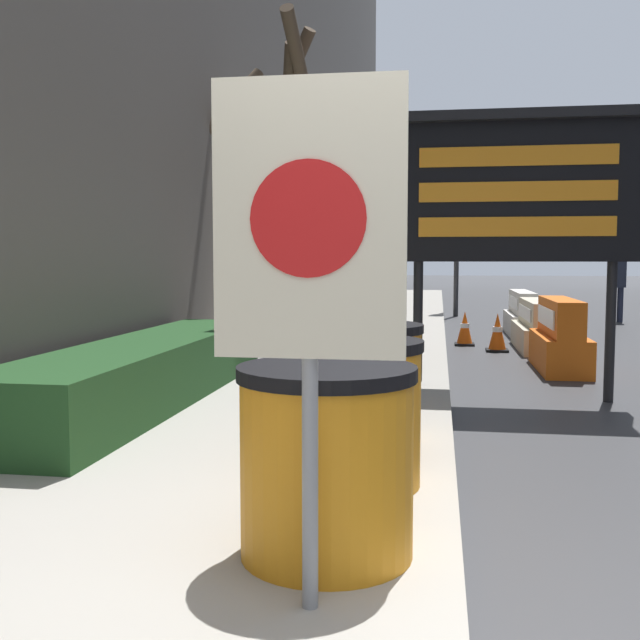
# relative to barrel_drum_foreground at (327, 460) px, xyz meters

# --- Properties ---
(sidewalk_left) EXTENTS (3.32, 56.00, 0.16)m
(sidewalk_left) POSITION_rel_barrel_drum_foreground_xyz_m (-1.07, -0.65, -0.50)
(sidewalk_left) COLOR #A39E93
(sidewalk_left) RESTS_ON ground_plane
(hedge_strip) EXTENTS (0.90, 4.66, 0.55)m
(hedge_strip) POSITION_rel_barrel_drum_foreground_xyz_m (-2.12, 3.23, -0.14)
(hedge_strip) COLOR #1E421E
(hedge_strip) RESTS_ON sidewalk_left
(bare_tree) EXTENTS (2.13, 2.17, 4.39)m
(bare_tree) POSITION_rel_barrel_drum_foreground_xyz_m (-2.06, 6.84, 1.76)
(bare_tree) COLOR #4C3D2D
(bare_tree) RESTS_ON sidewalk_left
(barrel_drum_foreground) EXTENTS (0.78, 0.78, 0.84)m
(barrel_drum_foreground) POSITION_rel_barrel_drum_foreground_xyz_m (0.00, 0.00, 0.00)
(barrel_drum_foreground) COLOR orange
(barrel_drum_foreground) RESTS_ON sidewalk_left
(barrel_drum_middle) EXTENTS (0.78, 0.78, 0.84)m
(barrel_drum_middle) POSITION_rel_barrel_drum_foreground_xyz_m (0.01, 1.04, 0.00)
(barrel_drum_middle) COLOR orange
(barrel_drum_middle) RESTS_ON sidewalk_left
(barrel_drum_back) EXTENTS (0.78, 0.78, 0.84)m
(barrel_drum_back) POSITION_rel_barrel_drum_foreground_xyz_m (-0.02, 2.07, 0.00)
(barrel_drum_back) COLOR orange
(barrel_drum_back) RESTS_ON sidewalk_left
(warning_sign) EXTENTS (0.70, 0.08, 1.94)m
(warning_sign) POSITION_rel_barrel_drum_foreground_xyz_m (0.01, -0.52, 0.91)
(warning_sign) COLOR gray
(warning_sign) RESTS_ON sidewalk_left
(message_board) EXTENTS (2.53, 0.36, 2.92)m
(message_board) POSITION_rel_barrel_drum_foreground_xyz_m (1.23, 4.70, 1.56)
(message_board) COLOR black
(message_board) RESTS_ON ground_plane
(jersey_barrier_orange_far) EXTENTS (0.57, 1.74, 0.93)m
(jersey_barrier_orange_far) POSITION_rel_barrel_drum_foreground_xyz_m (2.03, 6.83, -0.17)
(jersey_barrier_orange_far) COLOR orange
(jersey_barrier_orange_far) RESTS_ON ground_plane
(jersey_barrier_cream) EXTENTS (0.64, 2.01, 0.78)m
(jersey_barrier_cream) POSITION_rel_barrel_drum_foreground_xyz_m (2.03, 9.06, -0.23)
(jersey_barrier_cream) COLOR beige
(jersey_barrier_cream) RESTS_ON ground_plane
(jersey_barrier_white) EXTENTS (0.53, 2.02, 0.83)m
(jersey_barrier_white) POSITION_rel_barrel_drum_foreground_xyz_m (2.03, 11.32, -0.21)
(jersey_barrier_white) COLOR silver
(jersey_barrier_white) RESTS_ON ground_plane
(traffic_cone_near) EXTENTS (0.32, 0.32, 0.57)m
(traffic_cone_near) POSITION_rel_barrel_drum_foreground_xyz_m (0.91, 9.45, -0.30)
(traffic_cone_near) COLOR black
(traffic_cone_near) RESTS_ON ground_plane
(traffic_cone_mid) EXTENTS (0.34, 0.34, 0.60)m
(traffic_cone_mid) POSITION_rel_barrel_drum_foreground_xyz_m (1.38, 8.70, -0.28)
(traffic_cone_mid) COLOR black
(traffic_cone_mid) RESTS_ON ground_plane
(traffic_light_near_curb) EXTENTS (0.28, 0.45, 4.20)m
(traffic_light_near_curb) POSITION_rel_barrel_drum_foreground_xyz_m (0.90, 15.60, 2.46)
(traffic_light_near_curb) COLOR #2D2D30
(traffic_light_near_curb) RESTS_ON ground_plane
(pedestrian_worker) EXTENTS (0.28, 0.44, 1.63)m
(pedestrian_worker) POSITION_rel_barrel_drum_foreground_xyz_m (4.47, 14.62, 0.39)
(pedestrian_worker) COLOR #23283D
(pedestrian_worker) RESTS_ON ground_plane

